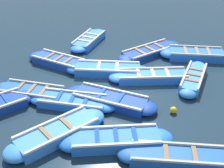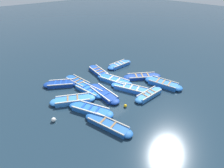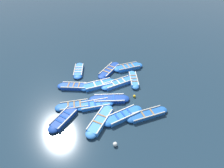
{
  "view_description": "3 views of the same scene",
  "coord_description": "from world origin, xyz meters",
  "px_view_note": "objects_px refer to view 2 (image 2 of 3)",
  "views": [
    {
      "loc": [
        -4.07,
        10.5,
        6.87
      ],
      "look_at": [
        -0.16,
        0.39,
        0.29
      ],
      "focal_mm": 50.0,
      "sensor_mm": 36.0,
      "label": 1
    },
    {
      "loc": [
        -10.12,
        8.92,
        8.87
      ],
      "look_at": [
        0.2,
        -0.23,
        0.18
      ],
      "focal_mm": 28.0,
      "sensor_mm": 36.0,
      "label": 2
    },
    {
      "loc": [
        0.16,
        13.0,
        11.22
      ],
      "look_at": [
        -0.85,
        -0.74,
        0.29
      ],
      "focal_mm": 28.0,
      "sensor_mm": 36.0,
      "label": 3
    }
  ],
  "objects_px": {
    "boat_tucked": "(104,93)",
    "boat_inner_gap": "(142,77)",
    "boat_bow_out": "(98,72)",
    "boat_near_quay": "(114,80)",
    "boat_far_corner": "(119,65)",
    "buoy_yellow_far": "(54,120)",
    "boat_drifting": "(163,84)",
    "boat_broadside": "(108,125)",
    "boat_alongside": "(73,100)",
    "boat_outer_left": "(61,84)",
    "boat_centre": "(91,110)",
    "boat_mid_row": "(149,95)",
    "boat_stern_in": "(131,89)",
    "boat_outer_right": "(89,90)",
    "boat_end_of_row": "(78,82)",
    "buoy_orange_near": "(125,106)"
  },
  "relations": [
    {
      "from": "boat_stern_in",
      "to": "boat_outer_right",
      "type": "height_order",
      "value": "boat_stern_in"
    },
    {
      "from": "boat_bow_out",
      "to": "boat_far_corner",
      "type": "bearing_deg",
      "value": -95.22
    },
    {
      "from": "boat_near_quay",
      "to": "boat_outer_left",
      "type": "distance_m",
      "value": 5.06
    },
    {
      "from": "boat_outer_left",
      "to": "boat_bow_out",
      "type": "bearing_deg",
      "value": -95.78
    },
    {
      "from": "boat_broadside",
      "to": "boat_bow_out",
      "type": "xyz_separation_m",
      "value": [
        6.48,
        -4.19,
        0.01
      ]
    },
    {
      "from": "boat_tucked",
      "to": "boat_mid_row",
      "type": "distance_m",
      "value": 3.89
    },
    {
      "from": "boat_bow_out",
      "to": "boat_inner_gap",
      "type": "relative_size",
      "value": 0.94
    },
    {
      "from": "buoy_orange_near",
      "to": "buoy_yellow_far",
      "type": "xyz_separation_m",
      "value": [
        2.25,
        4.94,
        0.03
      ]
    },
    {
      "from": "boat_far_corner",
      "to": "buoy_yellow_far",
      "type": "height_order",
      "value": "boat_far_corner"
    },
    {
      "from": "boat_alongside",
      "to": "boat_outer_left",
      "type": "xyz_separation_m",
      "value": [
        2.95,
        -0.48,
        -0.02
      ]
    },
    {
      "from": "boat_far_corner",
      "to": "buoy_yellow_far",
      "type": "distance_m",
      "value": 10.14
    },
    {
      "from": "boat_far_corner",
      "to": "boat_outer_right",
      "type": "relative_size",
      "value": 0.92
    },
    {
      "from": "boat_end_of_row",
      "to": "boat_outer_right",
      "type": "xyz_separation_m",
      "value": [
        -1.84,
        0.03,
        0.01
      ]
    },
    {
      "from": "boat_outer_right",
      "to": "buoy_orange_near",
      "type": "xyz_separation_m",
      "value": [
        -3.68,
        -0.89,
        -0.03
      ]
    },
    {
      "from": "boat_drifting",
      "to": "buoy_yellow_far",
      "type": "distance_m",
      "value": 10.11
    },
    {
      "from": "boat_bow_out",
      "to": "boat_drifting",
      "type": "xyz_separation_m",
      "value": [
        -5.93,
        -3.06,
        0.02
      ]
    },
    {
      "from": "boat_inner_gap",
      "to": "boat_centre",
      "type": "bearing_deg",
      "value": 96.18
    },
    {
      "from": "boat_near_quay",
      "to": "boat_broadside",
      "type": "bearing_deg",
      "value": 133.41
    },
    {
      "from": "boat_outer_left",
      "to": "boat_inner_gap",
      "type": "distance_m",
      "value": 7.94
    },
    {
      "from": "boat_tucked",
      "to": "boat_inner_gap",
      "type": "bearing_deg",
      "value": -93.23
    },
    {
      "from": "boat_broadside",
      "to": "boat_near_quay",
      "type": "relative_size",
      "value": 1.0
    },
    {
      "from": "boat_centre",
      "to": "buoy_yellow_far",
      "type": "xyz_separation_m",
      "value": [
        0.88,
        2.58,
        -0.03
      ]
    },
    {
      "from": "boat_far_corner",
      "to": "boat_centre",
      "type": "xyz_separation_m",
      "value": [
        -4.19,
        7.0,
        0.02
      ]
    },
    {
      "from": "boat_tucked",
      "to": "boat_far_corner",
      "type": "distance_m",
      "value": 5.84
    },
    {
      "from": "boat_tucked",
      "to": "boat_outer_right",
      "type": "xyz_separation_m",
      "value": [
        1.29,
        0.62,
        -0.01
      ]
    },
    {
      "from": "boat_broadside",
      "to": "buoy_yellow_far",
      "type": "bearing_deg",
      "value": 41.45
    },
    {
      "from": "boat_outer_left",
      "to": "boat_inner_gap",
      "type": "bearing_deg",
      "value": -121.18
    },
    {
      "from": "boat_end_of_row",
      "to": "boat_outer_right",
      "type": "relative_size",
      "value": 0.98
    },
    {
      "from": "buoy_yellow_far",
      "to": "boat_outer_left",
      "type": "bearing_deg",
      "value": -33.79
    },
    {
      "from": "boat_far_corner",
      "to": "boat_centre",
      "type": "relative_size",
      "value": 0.87
    },
    {
      "from": "boat_broadside",
      "to": "boat_stern_in",
      "type": "height_order",
      "value": "boat_stern_in"
    },
    {
      "from": "boat_end_of_row",
      "to": "boat_far_corner",
      "type": "distance_m",
      "value": 5.5
    },
    {
      "from": "boat_alongside",
      "to": "boat_inner_gap",
      "type": "height_order",
      "value": "boat_alongside"
    },
    {
      "from": "boat_mid_row",
      "to": "boat_inner_gap",
      "type": "bearing_deg",
      "value": -39.34
    },
    {
      "from": "boat_far_corner",
      "to": "boat_outer_left",
      "type": "bearing_deg",
      "value": 84.45
    },
    {
      "from": "boat_centre",
      "to": "buoy_orange_near",
      "type": "relative_size",
      "value": 14.62
    },
    {
      "from": "boat_tucked",
      "to": "boat_broadside",
      "type": "bearing_deg",
      "value": 145.48
    },
    {
      "from": "boat_end_of_row",
      "to": "boat_alongside",
      "type": "bearing_deg",
      "value": 139.65
    },
    {
      "from": "boat_bow_out",
      "to": "boat_near_quay",
      "type": "bearing_deg",
      "value": -178.76
    },
    {
      "from": "boat_alongside",
      "to": "boat_inner_gap",
      "type": "relative_size",
      "value": 1.0
    },
    {
      "from": "boat_mid_row",
      "to": "buoy_yellow_far",
      "type": "bearing_deg",
      "value": 70.74
    },
    {
      "from": "boat_tucked",
      "to": "boat_centre",
      "type": "xyz_separation_m",
      "value": [
        -1.01,
        2.1,
        0.02
      ]
    },
    {
      "from": "boat_mid_row",
      "to": "boat_end_of_row",
      "type": "bearing_deg",
      "value": 29.79
    },
    {
      "from": "buoy_yellow_far",
      "to": "boat_centre",
      "type": "bearing_deg",
      "value": -108.89
    },
    {
      "from": "boat_near_quay",
      "to": "boat_outer_right",
      "type": "relative_size",
      "value": 1.09
    },
    {
      "from": "boat_outer_right",
      "to": "boat_inner_gap",
      "type": "relative_size",
      "value": 0.97
    },
    {
      "from": "boat_stern_in",
      "to": "boat_outer_left",
      "type": "relative_size",
      "value": 1.2
    },
    {
      "from": "boat_end_of_row",
      "to": "boat_tucked",
      "type": "relative_size",
      "value": 0.92
    },
    {
      "from": "boat_centre",
      "to": "boat_outer_right",
      "type": "relative_size",
      "value": 1.05
    },
    {
      "from": "boat_outer_left",
      "to": "boat_outer_right",
      "type": "height_order",
      "value": "boat_outer_left"
    }
  ]
}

